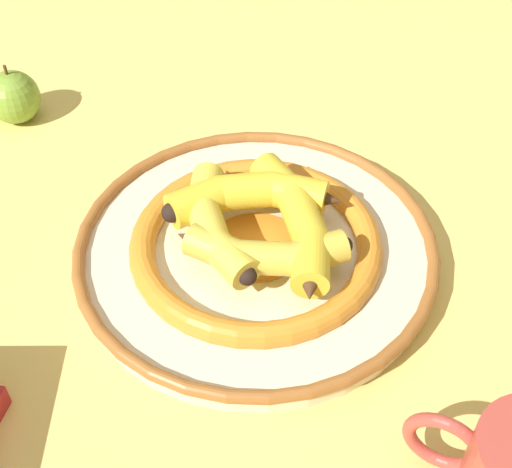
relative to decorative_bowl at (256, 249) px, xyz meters
name	(u,v)px	position (x,y,z in m)	size (l,w,h in m)	color
ground_plane	(268,261)	(-0.01, 0.00, -0.02)	(2.80, 2.80, 0.00)	#E5CC6B
decorative_bowl	(256,249)	(0.00, 0.00, 0.00)	(0.38, 0.38, 0.04)	beige
banana_a	(299,222)	(-0.04, 0.00, 0.04)	(0.07, 0.20, 0.04)	yellow
banana_b	(251,195)	(0.00, -0.04, 0.04)	(0.19, 0.07, 0.04)	yellow
banana_c	(213,222)	(0.04, -0.01, 0.04)	(0.07, 0.17, 0.03)	yellow
banana_d	(262,253)	(0.00, 0.04, 0.04)	(0.18, 0.07, 0.03)	gold
apple	(13,97)	(0.29, -0.27, 0.01)	(0.07, 0.07, 0.08)	olive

